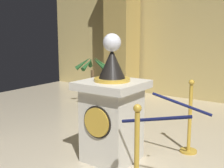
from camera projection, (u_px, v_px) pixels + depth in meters
pedestal_clock at (112, 112)px, 3.89m from camera, size 0.78×0.78×1.67m
stanchion_far at (189, 127)px, 4.18m from camera, size 0.24×0.24×1.05m
velvet_rope at (169, 111)px, 3.46m from camera, size 0.82×0.85×0.22m
column_left at (122, 24)px, 7.81m from camera, size 0.84×0.84×3.74m
potted_palm_left at (93, 90)px, 6.80m from camera, size 0.77×0.78×1.16m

